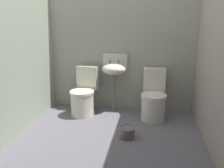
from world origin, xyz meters
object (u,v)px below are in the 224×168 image
toilet_left (84,95)px  bucket (127,132)px  sink (114,69)px  toilet_right (154,99)px

toilet_left → bucket: size_ratio=3.60×
sink → bucket: bearing=-70.5°
sink → bucket: (0.33, -0.93, -0.68)m
toilet_right → sink: bearing=-14.0°
sink → toilet_left: bearing=-158.7°
sink → bucket: sink is taller
toilet_right → bucket: bearing=66.6°
toilet_left → toilet_right: size_ratio=1.00×
toilet_left → toilet_right: bearing=-174.8°
toilet_left → toilet_right: (1.16, -0.00, 0.00)m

